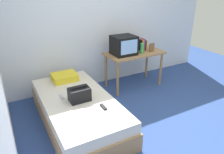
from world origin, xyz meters
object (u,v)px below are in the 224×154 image
at_px(water_bottle, 142,48).
at_px(book_row, 142,45).
at_px(bed, 78,110).
at_px(picture_frame, 152,47).
at_px(remote_dark, 103,107).
at_px(desk, 134,57).
at_px(remote_silver, 62,97).
at_px(tv, 124,45).
at_px(magazine, 79,115).
at_px(pillow, 65,77).
at_px(handbag, 79,94).

xyz_separation_m(water_bottle, book_row, (0.14, 0.19, 0.01)).
xyz_separation_m(bed, picture_frame, (1.81, 0.56, 0.61)).
xyz_separation_m(water_bottle, remote_dark, (-1.35, -1.00, -0.39)).
xyz_separation_m(desk, remote_dark, (-1.26, -1.12, -0.20)).
bearing_deg(remote_silver, tv, 21.39).
bearing_deg(water_bottle, desk, 126.24).
distance_m(picture_frame, magazine, 2.23).
distance_m(bed, remote_silver, 0.33).
height_order(desk, magazine, desk).
relative_size(water_bottle, remote_silver, 1.34).
relative_size(water_bottle, picture_frame, 1.11).
relative_size(bed, picture_frame, 11.53).
relative_size(picture_frame, pillow, 0.41).
distance_m(desk, remote_dark, 1.70).
xyz_separation_m(desk, water_bottle, (0.09, -0.12, 0.19)).
relative_size(desk, picture_frame, 6.69).
xyz_separation_m(magazine, remote_silver, (-0.05, 0.57, 0.01)).
xyz_separation_m(tv, book_row, (0.49, 0.08, -0.07)).
distance_m(book_row, remote_dark, 1.94).
xyz_separation_m(picture_frame, handbag, (-1.80, -0.65, -0.29)).
distance_m(magazine, remote_silver, 0.58).
bearing_deg(magazine, remote_silver, 95.45).
distance_m(tv, remote_silver, 1.59).
relative_size(pillow, magazine, 1.45).
xyz_separation_m(pillow, remote_silver, (-0.23, -0.59, -0.05)).
bearing_deg(remote_silver, picture_frame, 12.28).
height_order(book_row, remote_dark, book_row).
distance_m(picture_frame, remote_silver, 2.09).
bearing_deg(handbag, bed, 97.80).
relative_size(tv, pillow, 1.04).
xyz_separation_m(book_row, remote_silver, (-1.90, -0.64, -0.40)).
xyz_separation_m(tv, magazine, (-1.36, -1.13, -0.48)).
height_order(water_bottle, picture_frame, water_bottle).
relative_size(pillow, remote_silver, 2.93).
height_order(tv, magazine, tv).
xyz_separation_m(book_row, picture_frame, (0.10, -0.20, -0.02)).
bearing_deg(desk, bed, -154.94).
height_order(tv, picture_frame, tv).
bearing_deg(tv, water_bottle, -17.20).
relative_size(bed, pillow, 4.75).
relative_size(tv, remote_dark, 2.82).
relative_size(desk, pillow, 2.75).
relative_size(desk, handbag, 3.87).
distance_m(remote_dark, remote_silver, 0.70).
xyz_separation_m(tv, remote_silver, (-1.42, -0.56, -0.47)).
bearing_deg(water_bottle, picture_frame, -2.72).
xyz_separation_m(bed, remote_silver, (-0.19, 0.13, 0.23)).
relative_size(book_row, remote_dark, 1.51).
relative_size(desk, remote_silver, 8.06).
relative_size(remote_dark, remote_silver, 1.08).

